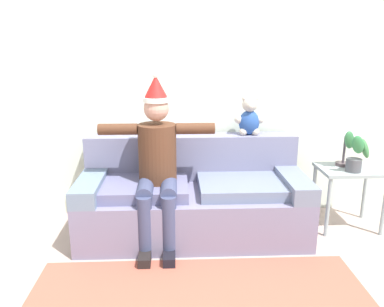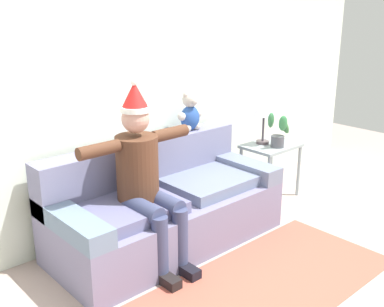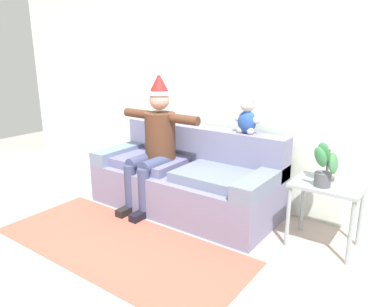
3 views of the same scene
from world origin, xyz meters
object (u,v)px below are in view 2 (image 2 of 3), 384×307
(teddy_bear, at_px, (190,113))
(side_table, at_px, (271,153))
(potted_plant, at_px, (279,131))
(person_seated, at_px, (145,174))
(table_lamp, at_px, (264,109))
(couch, at_px, (164,206))

(teddy_bear, height_order, side_table, teddy_bear)
(teddy_bear, distance_m, side_table, 1.12)
(teddy_bear, height_order, potted_plant, teddy_bear)
(person_seated, relative_size, table_lamp, 3.08)
(side_table, height_order, table_lamp, table_lamp)
(couch, bearing_deg, potted_plant, -3.25)
(teddy_bear, relative_size, potted_plant, 0.99)
(couch, height_order, potted_plant, potted_plant)
(teddy_bear, distance_m, table_lamp, 0.92)
(person_seated, height_order, side_table, person_seated)
(table_lamp, bearing_deg, side_table, -65.18)
(teddy_bear, bearing_deg, side_table, -15.49)
(couch, xyz_separation_m, potted_plant, (1.49, -0.08, 0.44))
(teddy_bear, bearing_deg, table_lamp, -10.82)
(couch, height_order, side_table, couch)
(person_seated, height_order, potted_plant, person_seated)
(table_lamp, relative_size, potted_plant, 1.28)
(table_lamp, height_order, potted_plant, table_lamp)
(person_seated, height_order, teddy_bear, person_seated)
(person_seated, bearing_deg, potted_plant, 2.73)
(side_table, relative_size, table_lamp, 1.22)
(potted_plant, bearing_deg, teddy_bear, 158.65)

